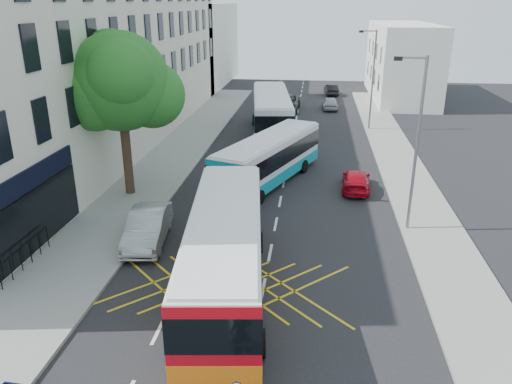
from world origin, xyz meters
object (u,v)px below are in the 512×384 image
(street_tree, at_px, (120,83))
(distant_car_silver, at_px, (330,103))
(lamp_near, at_px, (416,137))
(distant_car_dark, at_px, (331,89))
(bus_near, at_px, (225,251))
(bus_mid, at_px, (269,159))
(parked_car_silver, at_px, (148,227))
(red_hatchback, at_px, (356,180))
(bus_far, at_px, (271,113))
(distant_car_grey, at_px, (286,103))
(lamp_far, at_px, (372,75))

(street_tree, bearing_deg, distant_car_silver, 65.26)
(lamp_near, xyz_separation_m, distant_car_dark, (-2.71, 36.90, -4.01))
(street_tree, distance_m, bus_near, 12.51)
(bus_mid, height_order, parked_car_silver, bus_mid)
(lamp_near, distance_m, bus_near, 10.23)
(lamp_near, height_order, red_hatchback, lamp_near)
(bus_far, height_order, distant_car_grey, bus_far)
(lamp_near, xyz_separation_m, lamp_far, (0.00, 20.00, 0.00))
(distant_car_silver, bearing_deg, red_hatchback, 91.58)
(bus_far, bearing_deg, bus_mid, -92.93)
(street_tree, xyz_separation_m, red_hatchback, (12.74, 2.42, -5.73))
(lamp_near, bearing_deg, street_tree, 168.60)
(red_hatchback, relative_size, distant_car_silver, 1.06)
(lamp_near, xyz_separation_m, distant_car_silver, (-3.00, 28.38, -3.99))
(red_hatchback, bearing_deg, bus_near, 68.25)
(distant_car_dark, bearing_deg, lamp_far, 92.32)
(lamp_near, relative_size, bus_far, 0.64)
(bus_mid, distance_m, parked_car_silver, 9.79)
(lamp_far, bearing_deg, bus_far, -162.62)
(lamp_near, height_order, lamp_far, same)
(bus_near, distance_m, bus_far, 23.71)
(parked_car_silver, relative_size, red_hatchback, 1.17)
(bus_near, relative_size, distant_car_dark, 3.11)
(lamp_far, xyz_separation_m, bus_far, (-8.00, -2.50, -2.82))
(street_tree, height_order, lamp_near, street_tree)
(lamp_far, bearing_deg, parked_car_silver, -117.53)
(parked_car_silver, bearing_deg, distant_car_grey, 74.49)
(street_tree, xyz_separation_m, parked_car_silver, (2.91, -5.60, -5.54))
(lamp_near, relative_size, distant_car_dark, 2.17)
(lamp_far, distance_m, distant_car_grey, 11.08)
(lamp_near, height_order, distant_car_silver, lamp_near)
(red_hatchback, distance_m, distant_car_dark, 31.52)
(bus_mid, height_order, distant_car_dark, bus_mid)
(bus_near, distance_m, parked_car_silver, 5.61)
(lamp_far, xyz_separation_m, distant_car_dark, (-2.71, 16.90, -4.01))
(lamp_far, distance_m, red_hatchback, 15.29)
(bus_near, bearing_deg, distant_car_grey, 82.85)
(parked_car_silver, distance_m, red_hatchback, 12.69)
(street_tree, xyz_separation_m, lamp_near, (14.71, -2.97, -1.68))
(lamp_far, relative_size, distant_car_silver, 2.17)
(red_hatchback, xyz_separation_m, distant_car_silver, (-1.03, 22.99, 0.06))
(lamp_near, height_order, distant_car_grey, lamp_near)
(distant_car_silver, bearing_deg, distant_car_grey, 12.74)
(street_tree, distance_m, distant_car_dark, 36.44)
(lamp_near, relative_size, lamp_far, 1.00)
(bus_near, height_order, red_hatchback, bus_near)
(parked_car_silver, bearing_deg, bus_far, 72.21)
(distant_car_grey, relative_size, distant_car_dark, 1.48)
(street_tree, bearing_deg, bus_near, -52.16)
(street_tree, distance_m, red_hatchback, 14.17)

